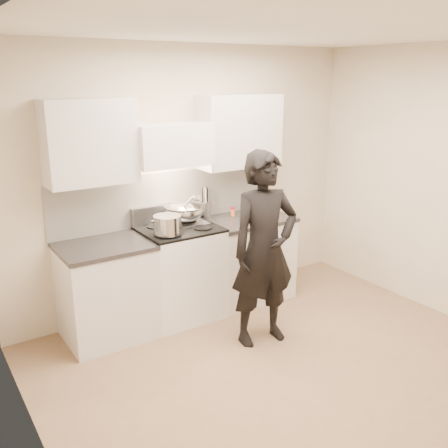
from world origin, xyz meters
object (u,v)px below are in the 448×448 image
object	(u,v)px
counter_right	(247,257)
utensil_crock	(205,209)
wok	(184,211)
stove	(180,272)
person	(264,250)

from	to	relation	value
counter_right	utensil_crock	xyz separation A→B (m)	(-0.38, 0.24, 0.56)
counter_right	utensil_crock	bearing A→B (deg)	147.44
wok	stove	bearing A→B (deg)	-135.60
stove	wok	bearing A→B (deg)	44.40
wok	person	xyz separation A→B (m)	(0.27, -0.98, -0.18)
utensil_crock	person	world-z (taller)	person
wok	utensil_crock	distance (m)	0.35
counter_right	wok	xyz separation A→B (m)	(-0.70, 0.13, 0.61)
stove	counter_right	bearing A→B (deg)	0.00
stove	person	world-z (taller)	person
stove	counter_right	world-z (taller)	stove
utensil_crock	person	size ratio (longest dim) A/B	0.18
wok	counter_right	bearing A→B (deg)	-10.18
counter_right	person	distance (m)	1.05
stove	person	bearing A→B (deg)	-64.81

